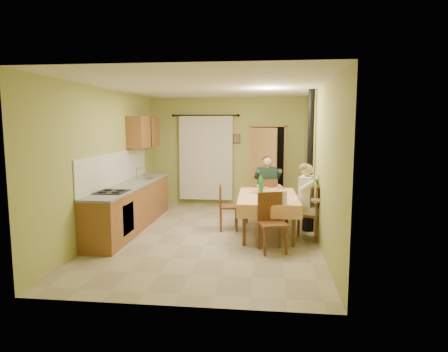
# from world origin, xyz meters

# --- Properties ---
(floor) EXTENTS (4.00, 6.00, 0.01)m
(floor) POSITION_xyz_m (0.00, 0.00, 0.00)
(floor) COLOR tan
(floor) RESTS_ON ground
(room_shell) EXTENTS (4.04, 6.04, 2.82)m
(room_shell) POSITION_xyz_m (0.00, 0.00, 1.82)
(room_shell) COLOR #A5AC58
(room_shell) RESTS_ON ground
(kitchen_run) EXTENTS (0.64, 3.64, 1.56)m
(kitchen_run) POSITION_xyz_m (-1.71, 0.40, 0.48)
(kitchen_run) COLOR brown
(kitchen_run) RESTS_ON ground
(upper_cabinets) EXTENTS (0.35, 1.40, 0.70)m
(upper_cabinets) POSITION_xyz_m (-1.82, 1.70, 1.95)
(upper_cabinets) COLOR brown
(upper_cabinets) RESTS_ON room_shell
(curtain) EXTENTS (1.70, 0.07, 2.22)m
(curtain) POSITION_xyz_m (-0.55, 2.90, 1.26)
(curtain) COLOR black
(curtain) RESTS_ON ground
(doorway) EXTENTS (0.96, 0.57, 2.15)m
(doorway) POSITION_xyz_m (1.00, 2.85, 1.05)
(doorway) COLOR black
(doorway) RESTS_ON ground
(dining_table) EXTENTS (1.19, 1.93, 0.76)m
(dining_table) POSITION_xyz_m (1.09, 0.28, 0.38)
(dining_table) COLOR #F0AF7B
(dining_table) RESTS_ON ground
(tableware) EXTENTS (0.80, 1.63, 0.33)m
(tableware) POSITION_xyz_m (1.10, 0.18, 0.83)
(tableware) COLOR white
(tableware) RESTS_ON dining_table
(chair_far) EXTENTS (0.45, 0.45, 0.94)m
(chair_far) POSITION_xyz_m (1.07, 1.41, 0.29)
(chair_far) COLOR brown
(chair_far) RESTS_ON ground
(chair_near) EXTENTS (0.53, 0.53, 0.99)m
(chair_near) POSITION_xyz_m (1.17, -0.82, 0.29)
(chair_near) COLOR brown
(chair_near) RESTS_ON ground
(chair_right) EXTENTS (0.56, 0.56, 1.02)m
(chair_right) POSITION_xyz_m (1.83, -0.02, 0.29)
(chair_right) COLOR brown
(chair_right) RESTS_ON ground
(chair_left) EXTENTS (0.42, 0.42, 0.93)m
(chair_left) POSITION_xyz_m (0.29, 0.47, 0.29)
(chair_left) COLOR brown
(chair_left) RESTS_ON ground
(man_far) EXTENTS (0.63, 0.54, 1.39)m
(man_far) POSITION_xyz_m (1.07, 1.42, 0.88)
(man_far) COLOR #192D23
(man_far) RESTS_ON chair_far
(man_right) EXTENTS (0.56, 0.64, 1.39)m
(man_right) POSITION_xyz_m (1.82, -0.02, 0.88)
(man_right) COLOR silver
(man_right) RESTS_ON chair_right
(stove_flue) EXTENTS (0.24, 0.24, 2.80)m
(stove_flue) POSITION_xyz_m (1.90, 0.60, 1.02)
(stove_flue) COLOR black
(stove_flue) RESTS_ON ground
(picture_back) EXTENTS (0.19, 0.03, 0.23)m
(picture_back) POSITION_xyz_m (0.25, 2.97, 1.75)
(picture_back) COLOR black
(picture_back) RESTS_ON room_shell
(picture_right) EXTENTS (0.03, 0.31, 0.21)m
(picture_right) POSITION_xyz_m (1.97, 1.20, 1.85)
(picture_right) COLOR brown
(picture_right) RESTS_ON room_shell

